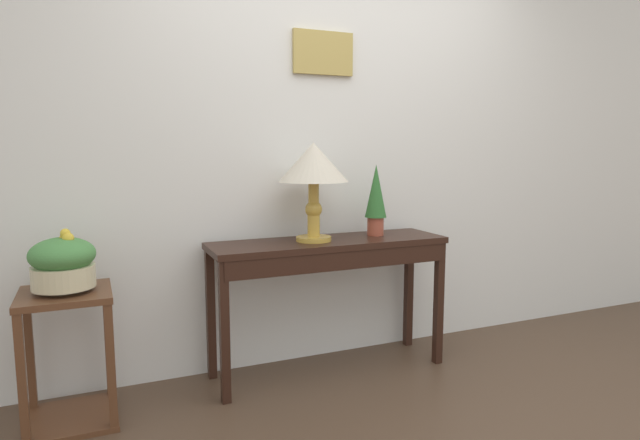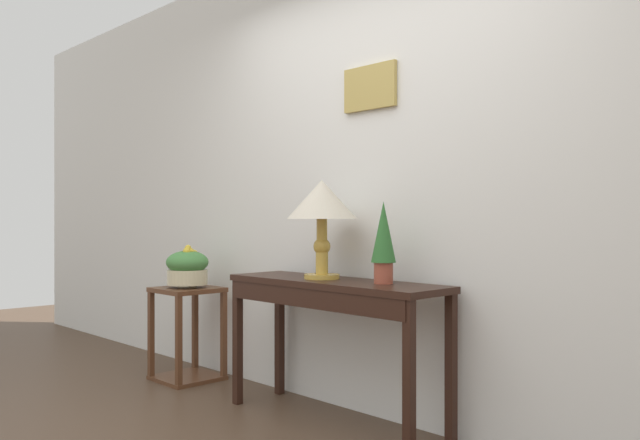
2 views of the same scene
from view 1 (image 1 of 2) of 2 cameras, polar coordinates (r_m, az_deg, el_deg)
The scene contains 6 objects.
back_wall_with_art at distance 3.29m, azimuth 1.26°, elevation 9.77°, with size 9.00×0.13×2.80m.
console_table at distance 3.01m, azimuth 1.12°, elevation -4.21°, with size 1.35×0.39×0.77m.
table_lamp at distance 2.93m, azimuth -0.69°, elevation 5.64°, with size 0.38×0.38×0.54m.
potted_plant_on_console at distance 3.15m, azimuth 5.96°, elevation 2.45°, with size 0.13×0.13×0.42m.
pedestal_stand_left at distance 2.81m, azimuth -25.14°, elevation -13.12°, with size 0.40×0.40×0.63m.
planter_bowl_wide at distance 2.69m, azimuth -25.68°, elevation -4.10°, with size 0.29×0.29×0.29m.
Camera 1 is at (-1.37, -1.46, 1.28)m, focal length 30.08 mm.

